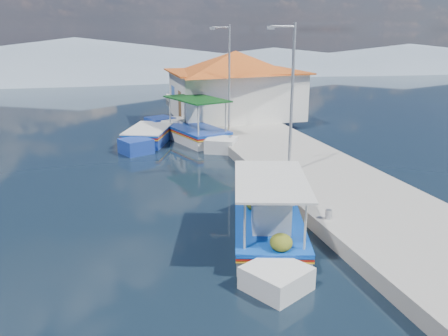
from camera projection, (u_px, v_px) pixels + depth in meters
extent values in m
plane|color=black|center=(191.00, 211.00, 16.68)|extent=(160.00, 160.00, 0.00)
cube|color=gray|center=(281.00, 152.00, 23.67)|extent=(5.00, 44.00, 0.50)
cylinder|color=#A5A8AD|center=(328.00, 214.00, 14.70)|extent=(0.20, 0.20, 0.30)
cylinder|color=#A5A8AD|center=(271.00, 170.00, 19.32)|extent=(0.20, 0.20, 0.30)
cylinder|color=#A5A8AD|center=(230.00, 139.00, 24.86)|extent=(0.20, 0.20, 0.30)
cylinder|color=#A5A8AD|center=(205.00, 119.00, 30.40)|extent=(0.20, 0.20, 0.30)
cube|color=silver|center=(269.00, 239.00, 14.03)|extent=(3.01, 4.29, 0.85)
cube|color=silver|center=(224.00, 209.00, 16.08)|extent=(1.92, 1.92, 0.94)
cube|color=silver|center=(329.00, 274.00, 12.01)|extent=(1.87, 1.87, 0.81)
cube|color=#0D44AE|center=(270.00, 227.00, 13.91)|extent=(3.10, 4.42, 0.05)
cube|color=#A7190E|center=(270.00, 229.00, 13.93)|extent=(3.10, 4.42, 0.04)
cube|color=yellow|center=(270.00, 231.00, 13.95)|extent=(3.10, 4.42, 0.04)
cube|color=#0D44AE|center=(270.00, 225.00, 13.90)|extent=(3.11, 4.39, 0.04)
cube|color=brown|center=(270.00, 226.00, 13.90)|extent=(2.84, 4.17, 0.04)
cube|color=silver|center=(276.00, 213.00, 13.55)|extent=(1.37, 1.43, 0.98)
cube|color=silver|center=(276.00, 197.00, 13.40)|extent=(1.49, 1.54, 0.05)
cylinder|color=beige|center=(218.00, 192.00, 14.62)|extent=(0.06, 0.06, 1.43)
cylinder|color=beige|center=(259.00, 184.00, 15.42)|extent=(0.06, 0.06, 1.43)
cylinder|color=beige|center=(285.00, 228.00, 11.97)|extent=(0.06, 0.06, 1.43)
cylinder|color=beige|center=(330.00, 216.00, 12.78)|extent=(0.06, 0.06, 1.43)
cube|color=silver|center=(271.00, 180.00, 13.49)|extent=(3.10, 4.32, 0.06)
ellipsoid|color=#3F4A13|center=(236.00, 207.00, 14.66)|extent=(0.68, 0.75, 0.51)
ellipsoid|color=#3F4A13|center=(245.00, 200.00, 15.36)|extent=(0.57, 0.63, 0.43)
ellipsoid|color=#3F4A13|center=(312.00, 237.00, 12.63)|extent=(0.61, 0.67, 0.46)
sphere|color=#FF4108|center=(282.00, 194.00, 14.61)|extent=(0.36, 0.36, 0.36)
cube|color=silver|center=(197.00, 138.00, 26.91)|extent=(3.23, 4.47, 1.03)
cube|color=silver|center=(201.00, 126.00, 29.46)|extent=(2.11, 2.11, 1.13)
cube|color=silver|center=(193.00, 149.00, 24.41)|extent=(2.05, 2.05, 0.97)
cube|color=#0D44AE|center=(197.00, 130.00, 26.78)|extent=(3.33, 4.61, 0.06)
cube|color=#A7190E|center=(197.00, 131.00, 26.80)|extent=(3.33, 4.61, 0.05)
cube|color=yellow|center=(197.00, 133.00, 26.82)|extent=(3.33, 4.61, 0.04)
cube|color=navy|center=(197.00, 128.00, 26.76)|extent=(3.34, 4.57, 0.05)
cube|color=brown|center=(197.00, 129.00, 26.77)|extent=(3.04, 4.34, 0.05)
cylinder|color=beige|center=(185.00, 109.00, 28.16)|extent=(0.08, 0.08, 1.73)
cylinder|color=beige|center=(213.00, 109.00, 28.12)|extent=(0.08, 0.08, 1.73)
cylinder|color=beige|center=(178.00, 120.00, 24.92)|extent=(0.08, 0.08, 1.73)
cylinder|color=beige|center=(211.00, 120.00, 24.88)|extent=(0.08, 0.08, 1.73)
cube|color=#0C3D14|center=(197.00, 99.00, 26.27)|extent=(3.33, 4.50, 0.08)
cube|color=navy|center=(149.00, 138.00, 26.83)|extent=(3.37, 4.36, 1.08)
cube|color=navy|center=(128.00, 128.00, 28.74)|extent=(1.92, 1.92, 1.19)
cube|color=navy|center=(172.00, 146.00, 24.93)|extent=(1.87, 1.87, 1.02)
cube|color=#0D44AE|center=(149.00, 129.00, 26.68)|extent=(3.47, 4.49, 0.07)
cube|color=#A7190E|center=(149.00, 131.00, 26.71)|extent=(3.47, 4.49, 0.06)
cube|color=yellow|center=(149.00, 132.00, 26.73)|extent=(3.47, 4.49, 0.05)
cube|color=silver|center=(149.00, 128.00, 26.66)|extent=(3.47, 4.46, 0.06)
cube|color=brown|center=(149.00, 129.00, 26.67)|extent=(3.19, 4.23, 0.06)
cube|color=white|center=(235.00, 95.00, 31.56)|extent=(8.00, 6.00, 3.00)
cube|color=#CC571C|center=(236.00, 71.00, 31.12)|extent=(8.64, 6.48, 0.10)
pyramid|color=#CC571C|center=(236.00, 61.00, 30.93)|extent=(10.49, 10.49, 1.40)
cube|color=brown|center=(180.00, 107.00, 29.75)|extent=(0.06, 1.00, 2.00)
cube|color=#0D44AE|center=(173.00, 93.00, 31.89)|extent=(0.06, 1.20, 0.90)
cylinder|color=#A5A8AD|center=(292.00, 101.00, 18.71)|extent=(0.12, 0.12, 6.00)
cylinder|color=#A5A8AD|center=(283.00, 26.00, 17.77)|extent=(1.00, 0.08, 0.08)
cube|color=#A5A8AD|center=(270.00, 28.00, 17.66)|extent=(0.30, 0.14, 0.14)
cylinder|color=#A5A8AD|center=(229.00, 79.00, 27.03)|extent=(0.12, 0.12, 6.00)
cylinder|color=#A5A8AD|center=(221.00, 27.00, 26.09)|extent=(1.00, 0.08, 0.08)
cube|color=#A5A8AD|center=(212.00, 28.00, 25.97)|extent=(0.30, 0.14, 0.14)
cone|color=gray|center=(76.00, 57.00, 66.41)|extent=(96.00, 96.00, 5.50)
cone|color=gray|center=(273.00, 60.00, 74.37)|extent=(76.80, 76.80, 3.80)
cone|color=gray|center=(409.00, 56.00, 80.74)|extent=(89.60, 89.60, 4.20)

